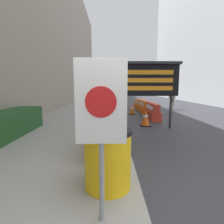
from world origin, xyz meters
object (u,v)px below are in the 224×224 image
object	(u,v)px
message_board	(148,80)
barrel_drum_middle	(102,139)
barrel_drum_back	(104,128)
traffic_cone_mid	(146,117)
jersey_barrier_orange_far	(143,107)
jersey_barrier_orange_near	(139,104)
pedestrian_worker	(172,96)
traffic_light_near_curb	(121,76)
jersey_barrier_red_striped	(152,112)
warning_sign	(101,114)
barrel_drum_foreground	(108,158)
traffic_cone_near	(132,109)

from	to	relation	value
message_board	barrel_drum_middle	bearing A→B (deg)	-115.65
barrel_drum_back	traffic_cone_mid	size ratio (longest dim) A/B	1.17
jersey_barrier_orange_far	jersey_barrier_orange_near	xyz separation A→B (m)	(-0.00, 2.18, -0.03)
jersey_barrier_orange_near	pedestrian_worker	size ratio (longest dim) A/B	0.97
barrel_drum_middle	traffic_light_near_curb	bearing A→B (deg)	85.10
barrel_drum_back	pedestrian_worker	size ratio (longest dim) A/B	0.50
jersey_barrier_red_striped	traffic_light_near_curb	size ratio (longest dim) A/B	0.52
warning_sign	jersey_barrier_orange_far	bearing A→B (deg)	76.82
barrel_drum_foreground	pedestrian_worker	distance (m)	11.36
message_board	traffic_cone_near	xyz separation A→B (m)	(-0.16, 3.89, -1.67)
barrel_drum_back	jersey_barrier_orange_near	size ratio (longest dim) A/B	0.52
jersey_barrier_orange_far	traffic_cone_mid	size ratio (longest dim) A/B	2.77
jersey_barrier_orange_near	traffic_cone_mid	size ratio (longest dim) A/B	2.26
barrel_drum_middle	traffic_cone_mid	size ratio (longest dim) A/B	1.17
barrel_drum_foreground	message_board	xyz separation A→B (m)	(1.57, 4.59, 1.41)
barrel_drum_middle	pedestrian_worker	xyz separation A→B (m)	(4.74, 9.33, 0.48)
barrel_drum_middle	warning_sign	size ratio (longest dim) A/B	0.50
barrel_drum_foreground	barrel_drum_back	bearing A→B (deg)	93.88
barrel_drum_middle	jersey_barrier_orange_near	world-z (taller)	barrel_drum_middle
pedestrian_worker	traffic_cone_mid	bearing A→B (deg)	-37.51
message_board	jersey_barrier_orange_far	bearing A→B (deg)	81.12
barrel_drum_foreground	barrel_drum_back	size ratio (longest dim) A/B	1.00
jersey_barrier_orange_far	traffic_cone_mid	bearing A→B (deg)	-99.43
barrel_drum_foreground	traffic_light_near_curb	size ratio (longest dim) A/B	0.23
barrel_drum_middle	pedestrian_worker	size ratio (longest dim) A/B	0.50
jersey_barrier_orange_near	traffic_light_near_curb	xyz separation A→B (m)	(-1.22, 3.97, 2.56)
barrel_drum_foreground	pedestrian_worker	size ratio (longest dim) A/B	0.50
barrel_drum_middle	traffic_cone_mid	world-z (taller)	barrel_drum_middle
jersey_barrier_orange_near	traffic_cone_mid	bearing A→B (deg)	-96.38
jersey_barrier_orange_far	jersey_barrier_orange_near	world-z (taller)	jersey_barrier_orange_far
traffic_cone_near	barrel_drum_foreground	bearing A→B (deg)	-99.43
jersey_barrier_red_striped	jersey_barrier_orange_near	world-z (taller)	jersey_barrier_red_striped
message_board	jersey_barrier_orange_far	world-z (taller)	message_board
barrel_drum_middle	traffic_light_near_curb	world-z (taller)	traffic_light_near_curb
traffic_cone_mid	pedestrian_worker	distance (m)	6.15
barrel_drum_foreground	jersey_barrier_orange_far	distance (m)	9.82
barrel_drum_foreground	barrel_drum_middle	size ratio (longest dim) A/B	1.00
traffic_cone_near	message_board	bearing A→B (deg)	-87.61
warning_sign	traffic_cone_near	distance (m)	9.37
warning_sign	jersey_barrier_red_striped	bearing A→B (deg)	72.61
message_board	traffic_cone_mid	distance (m)	1.70
jersey_barrier_red_striped	traffic_cone_mid	world-z (taller)	jersey_barrier_red_striped
warning_sign	jersey_barrier_orange_near	bearing A→B (deg)	79.07
message_board	jersey_barrier_red_striped	size ratio (longest dim) A/B	1.32
barrel_drum_foreground	pedestrian_worker	bearing A→B (deg)	66.05
warning_sign	pedestrian_worker	size ratio (longest dim) A/B	1.01
pedestrian_worker	jersey_barrier_red_striped	bearing A→B (deg)	-41.47
traffic_cone_near	jersey_barrier_red_striped	bearing A→B (deg)	-58.75
barrel_drum_foreground	jersey_barrier_orange_far	xyz separation A→B (m)	(2.34, 9.53, -0.25)
warning_sign	traffic_cone_mid	xyz separation A→B (m)	(1.65, 5.77, -1.03)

